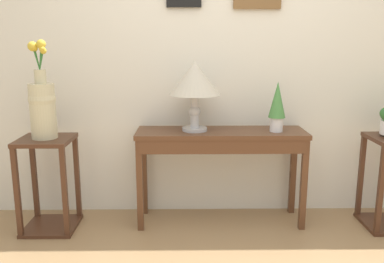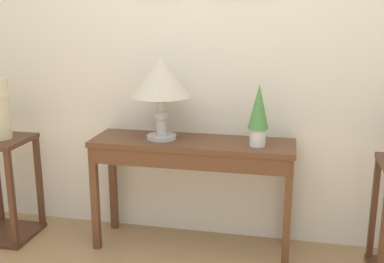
# 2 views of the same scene
# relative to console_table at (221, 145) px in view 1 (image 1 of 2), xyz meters

# --- Properties ---
(back_wall_with_art) EXTENTS (9.00, 0.13, 2.80)m
(back_wall_with_art) POSITION_rel_console_table_xyz_m (0.05, 0.30, 0.77)
(back_wall_with_art) COLOR silver
(back_wall_with_art) RESTS_ON ground
(console_table) EXTENTS (1.29, 0.38, 0.74)m
(console_table) POSITION_rel_console_table_xyz_m (0.00, 0.00, 0.00)
(console_table) COLOR #56331E
(console_table) RESTS_ON ground
(table_lamp) EXTENTS (0.38, 0.38, 0.52)m
(table_lamp) POSITION_rel_console_table_xyz_m (-0.20, 0.02, 0.48)
(table_lamp) COLOR #B7B7BC
(table_lamp) RESTS_ON console_table
(potted_plant_on_console) EXTENTS (0.13, 0.13, 0.38)m
(potted_plant_on_console) POSITION_rel_console_table_xyz_m (0.41, -0.01, 0.31)
(potted_plant_on_console) COLOR silver
(potted_plant_on_console) RESTS_ON console_table
(pedestal_stand_left) EXTENTS (0.38, 0.38, 0.71)m
(pedestal_stand_left) POSITION_rel_console_table_xyz_m (-1.30, -0.09, -0.28)
(pedestal_stand_left) COLOR #472819
(pedestal_stand_left) RESTS_ON ground
(flower_vase_tall_left) EXTENTS (0.19, 0.19, 0.70)m
(flower_vase_tall_left) POSITION_rel_console_table_xyz_m (-1.30, -0.09, 0.33)
(flower_vase_tall_left) COLOR beige
(flower_vase_tall_left) RESTS_ON pedestal_stand_left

